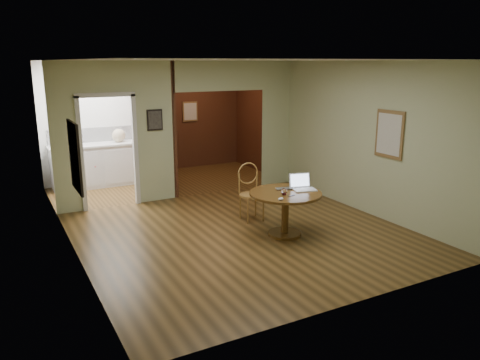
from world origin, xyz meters
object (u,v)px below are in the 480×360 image
open_laptop (302,185)px  closed_laptop (286,189)px  dining_table (285,204)px  chair (250,188)px

open_laptop → closed_laptop: bearing=176.8°
dining_table → chair: bearing=95.6°
dining_table → chair: (-0.09, 0.95, 0.03)m
dining_table → closed_laptop: (0.08, 0.11, 0.19)m
dining_table → closed_laptop: bearing=53.9°
chair → closed_laptop: (0.17, -0.84, 0.17)m
chair → closed_laptop: size_ratio=3.27×
open_laptop → closed_laptop: open_laptop is taller
chair → open_laptop: size_ratio=2.50×
closed_laptop → open_laptop: bearing=-4.0°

